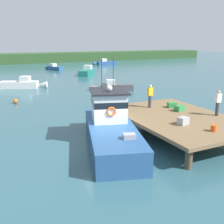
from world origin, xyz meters
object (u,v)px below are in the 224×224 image
(bait_bucket, at_px, (214,128))
(moored_boat_far_left, at_px, (54,68))
(deckhand_further_back, at_px, (218,102))
(moored_boat_mid_harbor, at_px, (105,63))
(main_fishing_boat, at_px, (110,126))
(moored_boat_near_channel, at_px, (114,87))
(crate_stack_mid_dock, at_px, (183,121))
(deckhand_by_the_boat, at_px, (150,96))
(crate_stack_near_edge, at_px, (172,105))
(crate_single_by_cleat, at_px, (180,108))
(mooring_buoy_channel_marker, at_px, (15,101))
(moored_boat_off_the_point, at_px, (22,84))
(moored_boat_far_right, at_px, (87,72))

(bait_bucket, xyz_separation_m, moored_boat_far_left, (2.79, 44.43, -0.94))
(deckhand_further_back, distance_m, moored_boat_mid_harbor, 50.20)
(bait_bucket, bearing_deg, main_fishing_boat, 138.57)
(deckhand_further_back, bearing_deg, bait_bucket, -138.94)
(main_fishing_boat, distance_m, moored_boat_far_left, 41.29)
(moored_boat_far_left, xyz_separation_m, moored_boat_near_channel, (0.71, -25.40, 0.00))
(crate_stack_mid_dock, xyz_separation_m, deckhand_by_the_boat, (0.55, 4.23, 0.64))
(crate_stack_mid_dock, height_order, deckhand_further_back, deckhand_further_back)
(crate_stack_near_edge, xyz_separation_m, crate_single_by_cleat, (-0.17, -1.03, 0.01))
(crate_stack_near_edge, height_order, mooring_buoy_channel_marker, crate_stack_near_edge)
(bait_bucket, bearing_deg, crate_stack_mid_dock, 112.16)
(moored_boat_off_the_point, bearing_deg, crate_single_by_cleat, -71.12)
(deckhand_further_back, height_order, moored_boat_off_the_point, deckhand_further_back)
(moored_boat_near_channel, bearing_deg, deckhand_further_back, -93.29)
(moored_boat_off_the_point, bearing_deg, crate_stack_near_edge, -69.80)
(main_fishing_boat, distance_m, moored_boat_off_the_point, 21.67)
(bait_bucket, bearing_deg, moored_boat_far_left, 86.41)
(moored_boat_mid_harbor, relative_size, mooring_buoy_channel_marker, 13.47)
(moored_boat_near_channel, xyz_separation_m, moored_boat_far_right, (2.47, 15.27, 0.12))
(deckhand_further_back, xyz_separation_m, moored_boat_off_the_point, (-8.65, 23.12, -1.55))
(crate_single_by_cleat, bearing_deg, moored_boat_off_the_point, 108.88)
(crate_single_by_cleat, bearing_deg, moored_boat_mid_harbor, 71.36)
(crate_stack_mid_dock, distance_m, moored_boat_far_right, 33.34)
(moored_boat_far_left, bearing_deg, moored_boat_far_right, -72.61)
(moored_boat_near_channel, bearing_deg, moored_boat_far_left, 91.60)
(deckhand_by_the_boat, bearing_deg, crate_stack_mid_dock, -97.45)
(deckhand_by_the_boat, relative_size, moored_boat_far_right, 0.28)
(crate_single_by_cleat, height_order, moored_boat_mid_harbor, crate_single_by_cleat)
(crate_stack_near_edge, height_order, deckhand_further_back, deckhand_further_back)
(bait_bucket, height_order, moored_boat_far_right, moored_boat_far_right)
(crate_stack_near_edge, xyz_separation_m, moored_boat_far_right, (4.66, 29.14, -0.82))
(mooring_buoy_channel_marker, bearing_deg, moored_boat_off_the_point, 77.56)
(main_fishing_boat, height_order, moored_boat_far_left, main_fishing_boat)
(moored_boat_mid_harbor, bearing_deg, moored_boat_far_right, -123.83)
(crate_single_by_cleat, xyz_separation_m, moored_boat_near_channel, (2.37, 14.91, -0.95))
(deckhand_further_back, relative_size, moored_boat_mid_harbor, 0.27)
(moored_boat_near_channel, bearing_deg, deckhand_by_the_boat, -105.34)
(deckhand_further_back, height_order, moored_boat_near_channel, deckhand_further_back)
(crate_stack_mid_dock, xyz_separation_m, moored_boat_far_right, (6.63, 32.66, -0.86))
(main_fishing_boat, distance_m, moored_boat_near_channel, 17.14)
(crate_stack_near_edge, bearing_deg, bait_bucket, -104.17)
(crate_single_by_cleat, distance_m, moored_boat_near_channel, 15.12)
(crate_stack_mid_dock, bearing_deg, mooring_buoy_channel_marker, 115.82)
(crate_stack_mid_dock, height_order, mooring_buoy_channel_marker, crate_stack_mid_dock)
(moored_boat_far_left, bearing_deg, crate_stack_mid_dock, -94.62)
(crate_single_by_cleat, bearing_deg, bait_bucket, -105.33)
(deckhand_by_the_boat, relative_size, moored_boat_near_channel, 0.33)
(main_fishing_boat, bearing_deg, bait_bucket, -41.43)
(bait_bucket, relative_size, moored_boat_far_left, 0.07)
(mooring_buoy_channel_marker, bearing_deg, crate_stack_near_edge, -51.37)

